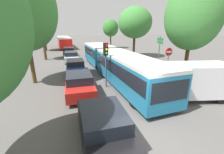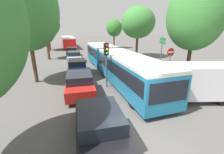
{
  "view_description": "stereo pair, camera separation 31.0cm",
  "coord_description": "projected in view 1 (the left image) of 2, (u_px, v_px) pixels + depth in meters",
  "views": [
    {
      "loc": [
        -3.04,
        -4.38,
        4.39
      ],
      "look_at": [
        0.2,
        4.91,
        1.2
      ],
      "focal_mm": 24.0,
      "sensor_mm": 36.0,
      "label": 1
    },
    {
      "loc": [
        -2.75,
        -4.47,
        4.39
      ],
      "look_at": [
        0.2,
        4.91,
        1.2
      ],
      "focal_mm": 24.0,
      "sensor_mm": 36.0,
      "label": 2
    }
  ],
  "objects": [
    {
      "name": "tree_left_distant",
      "position": [
        43.0,
        24.0,
        29.58
      ],
      "size": [
        4.94,
        4.94,
        7.86
      ],
      "color": "#51381E",
      "rests_on": "ground"
    },
    {
      "name": "articulated_bus",
      "position": [
        113.0,
        61.0,
        14.58
      ],
      "size": [
        2.64,
        16.61,
        2.46
      ],
      "rotation": [
        0.0,
        0.0,
        -1.56
      ],
      "color": "teal",
      "rests_on": "ground"
    },
    {
      "name": "queued_car_silver",
      "position": [
        71.0,
        57.0,
        20.38
      ],
      "size": [
        2.03,
        4.25,
        1.44
      ],
      "rotation": [
        0.0,
        0.0,
        1.5
      ],
      "color": "#B7BABF",
      "rests_on": "ground"
    },
    {
      "name": "tree_left_mid",
      "position": [
        23.0,
        10.0,
        10.98
      ],
      "size": [
        4.9,
        4.9,
        8.76
      ],
      "color": "#51381E",
      "rests_on": "ground"
    },
    {
      "name": "tree_right_near",
      "position": [
        193.0,
        16.0,
        11.96
      ],
      "size": [
        4.42,
        4.42,
        8.1
      ],
      "color": "#51381E",
      "rests_on": "ground"
    },
    {
      "name": "tree_left_far",
      "position": [
        41.0,
        27.0,
        20.73
      ],
      "size": [
        3.3,
        3.3,
        6.32
      ],
      "color": "#51381E",
      "rests_on": "ground"
    },
    {
      "name": "tree_right_far",
      "position": [
        110.0,
        28.0,
        33.37
      ],
      "size": [
        3.48,
        3.48,
        6.4
      ],
      "color": "#51381E",
      "rests_on": "ground"
    },
    {
      "name": "queued_car_blue",
      "position": [
        75.0,
        67.0,
        15.11
      ],
      "size": [
        2.02,
        4.23,
        1.43
      ],
      "rotation": [
        0.0,
        0.0,
        1.5
      ],
      "color": "#284799",
      "rests_on": "ground"
    },
    {
      "name": "queued_car_graphite",
      "position": [
        69.0,
        52.0,
        24.94
      ],
      "size": [
        2.02,
        4.23,
        1.43
      ],
      "rotation": [
        0.0,
        0.0,
        1.5
      ],
      "color": "#47474C",
      "rests_on": "ground"
    },
    {
      "name": "city_bus_rear",
      "position": [
        64.0,
        41.0,
        35.95
      ],
      "size": [
        2.92,
        11.72,
        2.51
      ],
      "rotation": [
        0.0,
        0.0,
        1.6
      ],
      "color": "red",
      "rests_on": "ground"
    },
    {
      "name": "no_entry_sign",
      "position": [
        168.0,
        59.0,
        13.1
      ],
      "size": [
        0.7,
        0.08,
        2.82
      ],
      "rotation": [
        0.0,
        0.0,
        -1.57
      ],
      "color": "#56595E",
      "rests_on": "ground"
    },
    {
      "name": "traffic_light",
      "position": [
        106.0,
        55.0,
        11.05
      ],
      "size": [
        0.36,
        0.39,
        3.4
      ],
      "rotation": [
        0.0,
        0.0,
        -1.38
      ],
      "color": "#56595E",
      "rests_on": "ground"
    },
    {
      "name": "ground_plane",
      "position": [
        146.0,
        139.0,
        6.24
      ],
      "size": [
        200.0,
        200.0,
        0.0
      ],
      "primitive_type": "plane",
      "color": "#565451"
    },
    {
      "name": "white_van",
      "position": [
        193.0,
        80.0,
        9.54
      ],
      "size": [
        5.34,
        3.23,
        2.31
      ],
      "rotation": [
        0.0,
        0.0,
        2.87
      ],
      "color": "silver",
      "rests_on": "ground"
    },
    {
      "name": "tree_right_mid",
      "position": [
        135.0,
        23.0,
        22.58
      ],
      "size": [
        5.06,
        5.06,
        7.58
      ],
      "color": "#51381E",
      "rests_on": "ground"
    },
    {
      "name": "queued_car_red",
      "position": [
        79.0,
        83.0,
        10.4
      ],
      "size": [
        2.09,
        4.39,
        1.49
      ],
      "rotation": [
        0.0,
        0.0,
        1.5
      ],
      "color": "#B21E19",
      "rests_on": "ground"
    },
    {
      "name": "queued_car_black",
      "position": [
        103.0,
        126.0,
        5.9
      ],
      "size": [
        2.06,
        4.32,
        1.47
      ],
      "rotation": [
        0.0,
        0.0,
        1.5
      ],
      "color": "black",
      "rests_on": "ground"
    },
    {
      "name": "direction_sign_post",
      "position": [
        159.0,
        46.0,
        16.39
      ],
      "size": [
        0.37,
        1.38,
        3.6
      ],
      "rotation": [
        0.0,
        0.0,
        2.92
      ],
      "color": "#56595E",
      "rests_on": "ground"
    }
  ]
}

